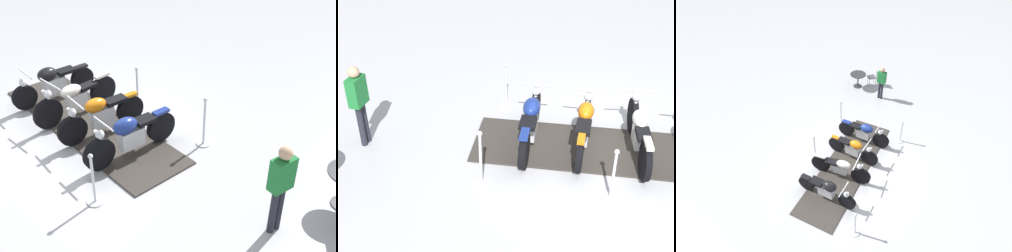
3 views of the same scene
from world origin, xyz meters
TOP-DOWN VIEW (x-y plane):
  - ground_plane at (0.00, 0.00)m, footprint 80.00×80.00m
  - display_platform at (0.00, 0.00)m, footprint 5.52×2.68m
  - motorcycle_black at (-1.53, 0.30)m, footprint 0.81×2.14m
  - motorcycle_cream at (-0.51, 0.08)m, footprint 0.78×2.26m
  - motorcycle_copper at (0.50, -0.14)m, footprint 0.86×2.06m
  - motorcycle_navy at (1.51, -0.37)m, footprint 0.81×2.19m
  - stanchion_left_mid at (0.30, 1.35)m, footprint 0.28×0.28m
  - stanchion_right_rear at (1.90, -1.84)m, footprint 0.31×0.31m
  - stanchion_left_rear at (2.50, 0.85)m, footprint 0.30×0.30m
  - bystander_person at (4.78, -0.58)m, footprint 0.34×0.45m

SIDE VIEW (x-z plane):
  - ground_plane at x=0.00m, z-range 0.00..0.00m
  - display_platform at x=0.00m, z-range 0.00..0.04m
  - stanchion_right_rear at x=1.90m, z-range -0.17..0.90m
  - stanchion_left_mid at x=0.30m, z-range -0.14..0.88m
  - stanchion_left_rear at x=2.50m, z-range -0.17..0.97m
  - motorcycle_black at x=-1.53m, z-range 0.05..0.95m
  - motorcycle_cream at x=-0.51m, z-range -0.02..1.03m
  - motorcycle_navy at x=1.51m, z-range 0.02..1.01m
  - motorcycle_copper at x=0.50m, z-range 0.03..1.01m
  - bystander_person at x=4.78m, z-range 0.17..1.86m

